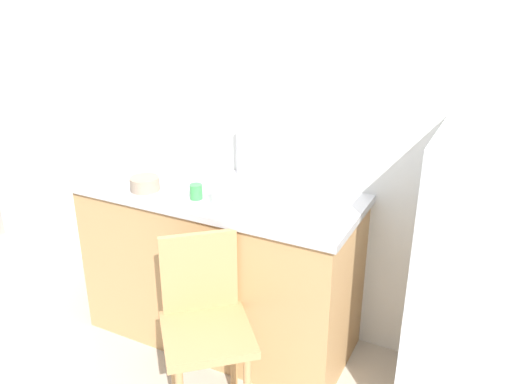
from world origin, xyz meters
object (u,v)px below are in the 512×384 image
at_px(cup_green, 196,192).
at_px(dish_tray, 268,198).
at_px(chair, 205,321).
at_px(refrigerator, 491,291).
at_px(cup_white, 220,195).
at_px(terracotta_bowl, 145,184).

bearing_deg(cup_green, dish_tray, 19.35).
distance_m(chair, cup_green, 0.64).
height_order(refrigerator, cup_green, refrigerator).
height_order(chair, cup_white, cup_white).
bearing_deg(cup_green, chair, -54.61).
distance_m(refrigerator, cup_white, 1.31).
height_order(chair, dish_tray, dish_tray).
bearing_deg(cup_green, terracotta_bowl, -175.75).
height_order(cup_white, cup_green, cup_white).
distance_m(chair, cup_white, 0.60).
xyz_separation_m(chair, cup_green, (-0.26, 0.37, 0.46)).
distance_m(cup_white, cup_green, 0.15).
distance_m(dish_tray, cup_white, 0.24).
xyz_separation_m(refrigerator, chair, (-1.15, -0.53, -0.19)).
bearing_deg(chair, dish_tray, 39.16).
distance_m(refrigerator, dish_tray, 1.10).
xyz_separation_m(refrigerator, dish_tray, (-1.07, -0.04, 0.26)).
bearing_deg(terracotta_bowl, cup_green, 4.25).
bearing_deg(refrigerator, terracotta_bowl, -173.85).
height_order(dish_tray, cup_green, cup_green).
height_order(refrigerator, terracotta_bowl, refrigerator).
bearing_deg(cup_white, chair, -72.39).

